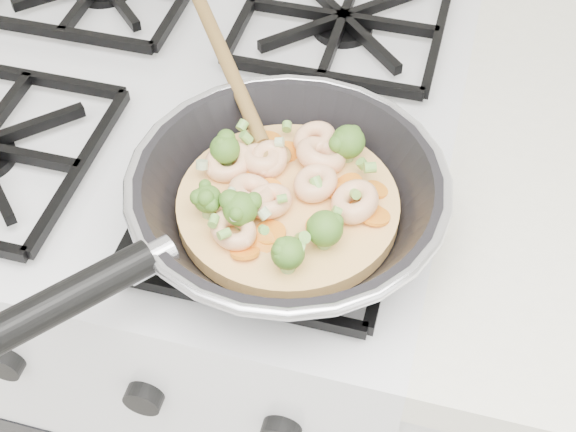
# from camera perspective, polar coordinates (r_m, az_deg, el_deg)

# --- Properties ---
(stove) EXTENTS (0.60, 0.60, 0.92)m
(stove) POSITION_cam_1_polar(r_m,az_deg,el_deg) (1.22, -5.73, -7.24)
(stove) COLOR white
(stove) RESTS_ON ground
(skillet) EXTENTS (0.35, 0.49, 0.09)m
(skillet) POSITION_cam_1_polar(r_m,az_deg,el_deg) (0.69, -0.43, 1.30)
(skillet) COLOR black
(skillet) RESTS_ON stove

